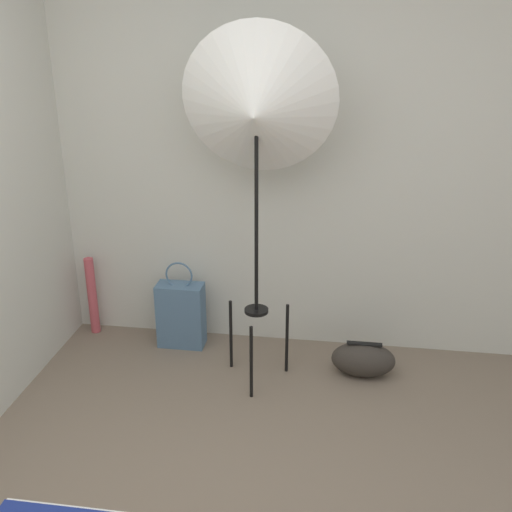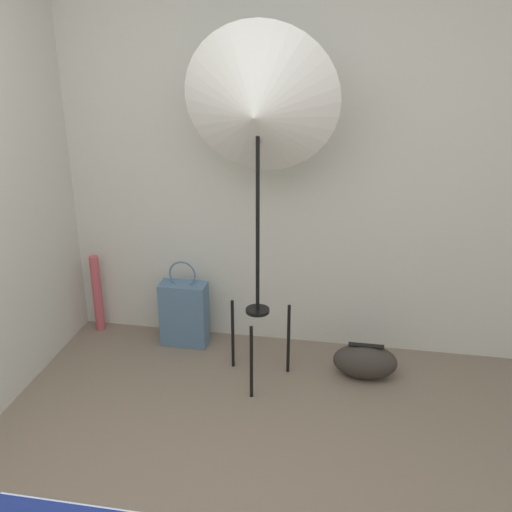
% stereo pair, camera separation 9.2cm
% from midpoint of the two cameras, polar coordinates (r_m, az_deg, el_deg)
% --- Properties ---
extents(wall_back, '(8.00, 0.05, 2.60)m').
position_cam_midpoint_polar(wall_back, '(3.77, 0.47, 10.10)').
color(wall_back, beige).
rests_on(wall_back, ground_plane).
extents(photo_umbrella, '(0.85, 0.45, 2.06)m').
position_cam_midpoint_polar(photo_umbrella, '(3.18, 1.03, 13.68)').
color(photo_umbrella, black).
rests_on(photo_umbrella, ground_plane).
extents(tote_bag, '(0.31, 0.15, 0.60)m').
position_cam_midpoint_polar(tote_bag, '(4.03, -6.20, -5.45)').
color(tote_bag, slate).
rests_on(tote_bag, ground_plane).
extents(duffel_bag, '(0.39, 0.22, 0.22)m').
position_cam_midpoint_polar(duffel_bag, '(3.78, 11.04, -9.82)').
color(duffel_bag, '#332D28').
rests_on(duffel_bag, ground_plane).
extents(paper_roll, '(0.06, 0.06, 0.55)m').
position_cam_midpoint_polar(paper_roll, '(4.30, -14.29, -3.50)').
color(paper_roll, '#BC4C56').
rests_on(paper_roll, ground_plane).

